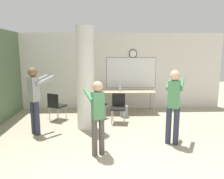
# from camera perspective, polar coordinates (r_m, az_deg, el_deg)

# --- Properties ---
(wall_back) EXTENTS (8.00, 0.15, 2.80)m
(wall_back) POSITION_cam_1_polar(r_m,az_deg,el_deg) (8.17, 0.77, 4.77)
(wall_back) COLOR silver
(wall_back) RESTS_ON ground_plane
(support_pillar) EXTENTS (0.48, 0.48, 2.80)m
(support_pillar) POSITION_cam_1_polar(r_m,az_deg,el_deg) (6.00, -6.99, 2.83)
(support_pillar) COLOR silver
(support_pillar) RESTS_ON ground_plane
(folding_table) EXTENTS (1.89, 0.75, 0.76)m
(folding_table) POSITION_cam_1_polar(r_m,az_deg,el_deg) (7.70, 4.11, -0.68)
(folding_table) COLOR tan
(folding_table) RESTS_ON ground_plane
(bottle_on_table) EXTENTS (0.07, 0.07, 0.29)m
(bottle_on_table) POSITION_cam_1_polar(r_m,az_deg,el_deg) (7.67, 2.11, 0.48)
(bottle_on_table) COLOR silver
(bottle_on_table) RESTS_ON folding_table
(waste_bin) EXTENTS (0.26, 0.26, 0.37)m
(waste_bin) POSITION_cam_1_polar(r_m,az_deg,el_deg) (7.24, 3.13, -5.70)
(waste_bin) COLOR gray
(waste_bin) RESTS_ON ground_plane
(chair_table_left) EXTENTS (0.61, 0.61, 0.87)m
(chair_table_left) POSITION_cam_1_polar(r_m,az_deg,el_deg) (6.97, -4.15, -3.57)
(chair_table_left) COLOR black
(chair_table_left) RESTS_ON ground_plane
(chair_near_pillar) EXTENTS (0.59, 0.59, 0.87)m
(chair_near_pillar) POSITION_cam_1_polar(r_m,az_deg,el_deg) (7.00, -14.44, -3.81)
(chair_near_pillar) COLOR black
(chair_near_pillar) RESTS_ON ground_plane
(chair_table_front) EXTENTS (0.49, 0.49, 0.87)m
(chair_table_front) POSITION_cam_1_polar(r_m,az_deg,el_deg) (6.62, 1.67, -4.29)
(chair_table_front) COLOR black
(chair_table_front) RESTS_ON ground_plane
(person_playing_side) EXTENTS (0.56, 0.72, 1.73)m
(person_playing_side) POSITION_cam_1_polar(r_m,az_deg,el_deg) (5.16, 15.81, -2.98)
(person_playing_side) COLOR #2D3347
(person_playing_side) RESTS_ON ground_plane
(person_watching_back) EXTENTS (0.65, 0.68, 1.74)m
(person_watching_back) POSITION_cam_1_polar(r_m,az_deg,el_deg) (5.91, -19.52, -1.47)
(person_watching_back) COLOR #2D3347
(person_watching_back) RESTS_ON ground_plane
(person_playing_front) EXTENTS (0.48, 0.62, 1.56)m
(person_playing_front) POSITION_cam_1_polar(r_m,az_deg,el_deg) (4.47, -3.83, -5.94)
(person_playing_front) COLOR #514C47
(person_playing_front) RESTS_ON ground_plane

